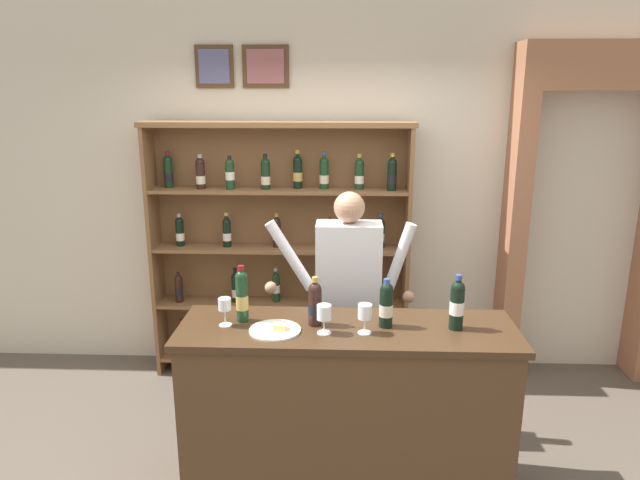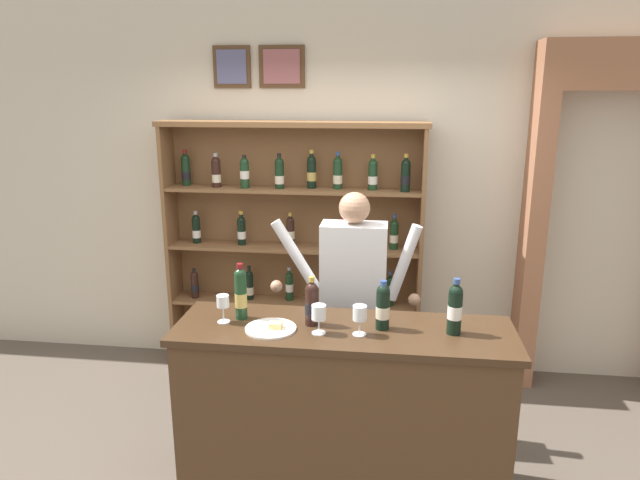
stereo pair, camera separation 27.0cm
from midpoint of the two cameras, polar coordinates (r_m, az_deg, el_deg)
name	(u,v)px [view 1 (the left image)]	position (r m, az deg, el deg)	size (l,w,h in m)	color
back_wall	(325,176)	(4.66, -1.15, 6.49)	(12.00, 0.19, 3.21)	beige
wine_shelf	(280,244)	(4.56, -5.74, -0.46)	(2.08, 0.30, 2.06)	brown
archway_doorway	(583,192)	(4.87, 23.54, 4.39)	(1.23, 0.45, 2.63)	#9E6647
tasting_counter	(346,409)	(3.39, 0.26, -16.72)	(1.87, 0.57, 1.02)	#4C331E
shopkeeper	(348,288)	(3.72, 0.75, -4.84)	(0.99, 0.22, 1.67)	#2D3347
tasting_bottle_chianti	(242,295)	(3.22, -10.26, -5.52)	(0.07, 0.07, 0.33)	#19381E
tasting_bottle_riserva	(316,303)	(3.14, -2.92, -6.40)	(0.08, 0.08, 0.28)	black
tasting_bottle_super_tuscan	(386,304)	(3.12, 4.20, -6.47)	(0.08, 0.08, 0.28)	black
tasting_bottle_brunello	(457,304)	(3.13, 11.23, -6.34)	(0.08, 0.08, 0.31)	black
wine_glass_spare	(225,306)	(3.19, -11.98, -6.52)	(0.07, 0.07, 0.16)	silver
wine_glass_right	(365,313)	(3.03, 1.98, -7.37)	(0.08, 0.08, 0.16)	silver
wine_glass_center	(324,314)	(3.03, -2.16, -7.49)	(0.08, 0.08, 0.16)	silver
cheese_plate	(276,330)	(3.12, -7.00, -9.00)	(0.28, 0.28, 0.04)	white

